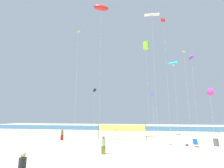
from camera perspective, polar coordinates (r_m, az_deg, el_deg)
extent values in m
plane|color=beige|center=(17.81, 2.34, -22.25)|extent=(120.00, 120.00, 0.00)
cube|color=teal|center=(53.30, 7.76, -14.53)|extent=(120.00, 20.00, 0.01)
cylinder|color=#2D2D33|center=(10.78, -28.12, -22.78)|extent=(0.38, 0.38, 0.63)
sphere|color=beige|center=(10.69, -27.89, -20.41)|extent=(0.28, 0.28, 0.28)
cube|color=olive|center=(17.05, -2.93, -21.44)|extent=(0.37, 0.22, 0.77)
cylinder|color=#99B28C|center=(16.93, -2.91, -19.12)|extent=(0.38, 0.38, 0.63)
sphere|color=#997051|center=(16.87, -2.90, -17.58)|extent=(0.28, 0.28, 0.28)
cube|color=maroon|center=(27.27, -16.60, -17.04)|extent=(0.36, 0.22, 0.75)
cylinder|color=olive|center=(27.20, -16.52, -15.60)|extent=(0.38, 0.38, 0.62)
sphere|color=#997051|center=(27.16, -16.47, -14.65)|extent=(0.28, 0.28, 0.28)
cube|color=#1959B2|center=(22.88, 26.61, -17.79)|extent=(0.52, 0.48, 0.03)
cube|color=#1959B2|center=(23.12, 26.34, -17.03)|extent=(0.52, 0.23, 0.57)
cylinder|color=silver|center=(22.77, 26.75, -18.23)|extent=(0.03, 0.03, 0.32)
cylinder|color=silver|center=(23.04, 26.54, -18.15)|extent=(0.03, 0.03, 0.32)
cylinder|color=#595960|center=(24.76, 31.78, -16.46)|extent=(0.56, 0.56, 0.86)
cylinder|color=#4C4C51|center=(27.29, -4.58, -15.69)|extent=(0.08, 0.08, 2.40)
cylinder|color=#4C4C51|center=(26.61, 11.46, -15.64)|extent=(0.08, 0.08, 2.40)
cube|color=#EAE566|center=(26.67, 3.32, -14.68)|extent=(7.27, 0.20, 0.90)
cube|color=#7A3872|center=(23.10, 24.07, -18.40)|extent=(0.31, 0.16, 0.25)
cylinder|color=silver|center=(31.12, 12.02, -1.63)|extent=(0.01, 0.01, 16.75)
cube|color=#8CD833|center=(33.46, 11.45, 12.67)|extent=(1.11, 1.11, 1.40)
cylinder|color=silver|center=(27.65, 14.27, 3.64)|extent=(0.01, 0.01, 20.55)
cylinder|color=white|center=(31.76, 13.34, 21.90)|extent=(2.54, 0.56, 0.42)
sphere|color=pink|center=(31.59, 13.37, 21.43)|extent=(0.25, 0.25, 0.25)
cylinder|color=silver|center=(24.06, -12.05, -0.01)|extent=(0.01, 0.01, 15.89)
pyramid|color=#8CD833|center=(26.71, -11.37, 17.09)|extent=(0.58, 0.57, 0.22)
cylinder|color=silver|center=(26.43, -4.05, 5.02)|extent=(0.01, 0.01, 21.47)
ellipsoid|color=red|center=(31.12, -3.76, 24.40)|extent=(2.86, 1.05, 1.67)
cube|color=orange|center=(31.35, -3.75, 25.00)|extent=(0.53, 0.06, 0.67)
cylinder|color=silver|center=(29.91, 18.09, 2.91)|extent=(0.01, 0.01, 20.71)
cone|color=red|center=(33.81, 17.00, 20.22)|extent=(1.01, 0.75, 0.96)
cylinder|color=silver|center=(30.77, 30.86, -9.07)|extent=(0.01, 0.01, 7.33)
cone|color=#D833A5|center=(31.00, 30.20, -2.31)|extent=(0.96, 1.21, 1.21)
cylinder|color=silver|center=(21.78, 13.97, -11.74)|extent=(0.01, 0.01, 6.13)
pyramid|color=blue|center=(21.92, 13.66, -3.52)|extent=(0.90, 0.90, 0.38)
cylinder|color=silver|center=(33.31, -6.06, -9.48)|extent=(0.01, 0.01, 8.56)
ellipsoid|color=black|center=(33.69, -5.92, -2.18)|extent=(1.27, 1.46, 0.69)
cube|color=black|center=(33.72, -5.91, -1.82)|extent=(0.28, 0.06, 0.35)
cylinder|color=silver|center=(36.38, 20.82, -4.29)|extent=(0.01, 0.01, 14.45)
cylinder|color=#26BFCC|center=(37.81, 20.08, 6.64)|extent=(1.93, 1.32, 0.54)
sphere|color=white|center=(37.70, 20.12, 6.10)|extent=(0.32, 0.32, 0.32)
cylinder|color=silver|center=(39.09, 26.21, -3.12)|extent=(0.01, 0.01, 16.04)
ellipsoid|color=purple|center=(40.80, 25.27, 8.10)|extent=(0.87, 2.24, 0.81)
cube|color=#8CD833|center=(40.90, 25.23, 8.54)|extent=(0.44, 0.06, 0.55)
cylinder|color=silver|center=(33.64, 24.18, -2.51)|extent=(0.01, 0.01, 15.69)
pyramid|color=yellow|center=(35.53, 23.24, 10.23)|extent=(0.81, 0.80, 0.45)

